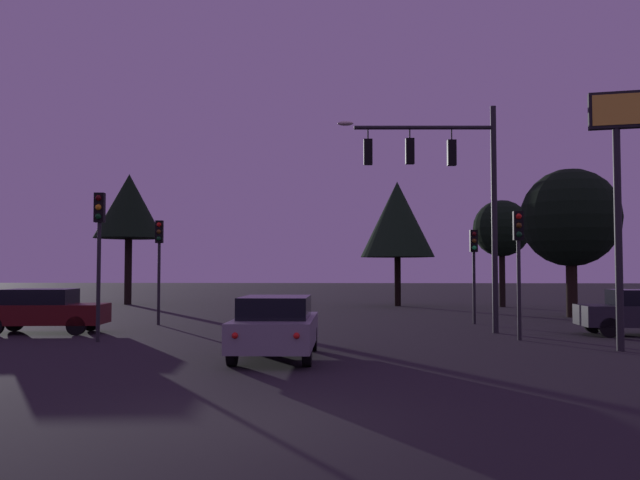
# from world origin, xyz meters

# --- Properties ---
(ground_plane) EXTENTS (168.00, 168.00, 0.00)m
(ground_plane) POSITION_xyz_m (0.00, 24.50, 0.00)
(ground_plane) COLOR black
(ground_plane) RESTS_ON ground
(traffic_signal_mast_arm) EXTENTS (5.55, 0.53, 7.91)m
(traffic_signal_mast_arm) POSITION_xyz_m (4.86, 13.99, 5.38)
(traffic_signal_mast_arm) COLOR #232326
(traffic_signal_mast_arm) RESTS_ON ground
(traffic_light_corner_left) EXTENTS (0.30, 0.35, 3.81)m
(traffic_light_corner_left) POSITION_xyz_m (6.45, 17.98, 2.72)
(traffic_light_corner_left) COLOR #232326
(traffic_light_corner_left) RESTS_ON ground
(traffic_light_corner_right) EXTENTS (0.32, 0.36, 4.52)m
(traffic_light_corner_right) POSITION_xyz_m (-6.19, 10.58, 3.20)
(traffic_light_corner_right) COLOR #232326
(traffic_light_corner_right) RESTS_ON ground
(traffic_light_median) EXTENTS (0.32, 0.36, 4.00)m
(traffic_light_median) POSITION_xyz_m (6.67, 11.64, 2.85)
(traffic_light_median) COLOR #232326
(traffic_light_median) RESTS_ON ground
(traffic_light_far_side) EXTENTS (0.33, 0.37, 4.15)m
(traffic_light_far_side) POSITION_xyz_m (-6.18, 16.97, 2.95)
(traffic_light_far_side) COLOR #232326
(traffic_light_far_side) RESTS_ON ground
(car_nearside_lane) EXTENTS (1.93, 4.55, 1.52)m
(car_nearside_lane) POSITION_xyz_m (-0.39, 7.09, 0.80)
(car_nearside_lane) COLOR gray
(car_nearside_lane) RESTS_ON ground
(car_crossing_right) EXTENTS (4.28, 2.28, 1.52)m
(car_crossing_right) POSITION_xyz_m (-9.13, 13.28, 0.80)
(car_crossing_right) COLOR #4C0F0F
(car_crossing_right) RESTS_ON ground
(store_sign_illuminated) EXTENTS (1.42, 0.53, 7.00)m
(store_sign_illuminated) POSITION_xyz_m (8.67, 8.94, 5.13)
(store_sign_illuminated) COLOR #232326
(store_sign_illuminated) RESTS_ON ground
(tree_behind_sign) EXTENTS (4.40, 4.40, 8.36)m
(tree_behind_sign) POSITION_xyz_m (-12.76, 32.86, 6.25)
(tree_behind_sign) COLOR black
(tree_behind_sign) RESTS_ON ground
(tree_left_far) EXTENTS (3.37, 3.37, 6.37)m
(tree_left_far) POSITION_xyz_m (10.47, 30.97, 4.65)
(tree_left_far) COLOR black
(tree_left_far) RESTS_ON ground
(tree_center_horizon) EXTENTS (4.56, 4.56, 6.91)m
(tree_center_horizon) POSITION_xyz_m (11.70, 22.21, 4.61)
(tree_center_horizon) COLOR black
(tree_center_horizon) RESTS_ON ground
(tree_right_cluster) EXTENTS (4.52, 4.52, 7.62)m
(tree_right_cluster) POSITION_xyz_m (4.32, 31.69, 5.29)
(tree_right_cluster) COLOR black
(tree_right_cluster) RESTS_ON ground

